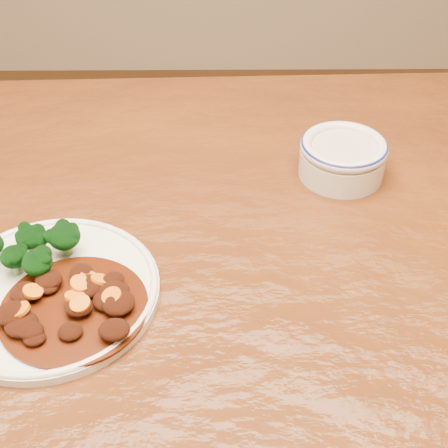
{
  "coord_description": "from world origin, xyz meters",
  "views": [
    {
      "loc": [
        0.02,
        -0.55,
        1.26
      ],
      "look_at": [
        0.03,
        0.03,
        0.77
      ],
      "focal_mm": 50.0,
      "sensor_mm": 36.0,
      "label": 1
    }
  ],
  "objects": [
    {
      "name": "dinner_plate",
      "position": [
        -0.17,
        -0.07,
        0.76
      ],
      "size": [
        0.24,
        0.24,
        0.02
      ],
      "rotation": [
        0.0,
        0.0,
        0.29
      ],
      "color": "white",
      "rests_on": "dining_table"
    },
    {
      "name": "dining_table",
      "position": [
        -0.0,
        0.0,
        0.67
      ],
      "size": [
        1.53,
        0.95,
        0.75
      ],
      "rotation": [
        0.0,
        0.0,
        0.03
      ],
      "color": "#572B0F",
      "rests_on": "ground"
    },
    {
      "name": "mince_stew",
      "position": [
        -0.13,
        -0.1,
        0.77
      ],
      "size": [
        0.16,
        0.16,
        0.03
      ],
      "color": "#421707",
      "rests_on": "dinner_plate"
    },
    {
      "name": "broccoli_florets",
      "position": [
        -0.2,
        -0.04,
        0.78
      ],
      "size": [
        0.13,
        0.08,
        0.04
      ],
      "color": "#61924B",
      "rests_on": "dinner_plate"
    },
    {
      "name": "dip_bowl",
      "position": [
        0.19,
        0.16,
        0.78
      ],
      "size": [
        0.12,
        0.12,
        0.05
      ],
      "rotation": [
        0.0,
        0.0,
        -0.18
      ],
      "color": "silver",
      "rests_on": "dining_table"
    }
  ]
}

